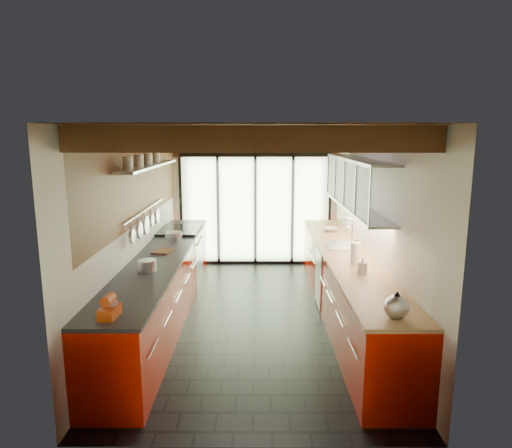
{
  "coord_description": "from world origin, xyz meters",
  "views": [
    {
      "loc": [
        0.04,
        -6.06,
        2.51
      ],
      "look_at": [
        0.02,
        0.4,
        1.25
      ],
      "focal_mm": 32.0,
      "sensor_mm": 36.0,
      "label": 1
    }
  ],
  "objects_px": {
    "soap_bottle": "(363,265)",
    "bowl": "(330,229)",
    "paper_towel": "(355,253)",
    "stand_mixer": "(110,308)",
    "kettle": "(397,306)"
  },
  "relations": [
    {
      "from": "kettle",
      "to": "paper_towel",
      "type": "bearing_deg",
      "value": 90.0
    },
    {
      "from": "kettle",
      "to": "bowl",
      "type": "distance_m",
      "value": 3.71
    },
    {
      "from": "stand_mixer",
      "to": "kettle",
      "type": "relative_size",
      "value": 0.92
    },
    {
      "from": "kettle",
      "to": "bowl",
      "type": "height_order",
      "value": "kettle"
    },
    {
      "from": "paper_towel",
      "to": "soap_bottle",
      "type": "distance_m",
      "value": 0.41
    },
    {
      "from": "kettle",
      "to": "bowl",
      "type": "xyz_separation_m",
      "value": [
        -0.0,
        3.71,
        -0.08
      ]
    },
    {
      "from": "stand_mixer",
      "to": "kettle",
      "type": "height_order",
      "value": "kettle"
    },
    {
      "from": "paper_towel",
      "to": "bowl",
      "type": "bearing_deg",
      "value": 90.0
    },
    {
      "from": "kettle",
      "to": "soap_bottle",
      "type": "height_order",
      "value": "kettle"
    },
    {
      "from": "paper_towel",
      "to": "bowl",
      "type": "height_order",
      "value": "paper_towel"
    },
    {
      "from": "kettle",
      "to": "soap_bottle",
      "type": "xyz_separation_m",
      "value": [
        -0.0,
        1.32,
        -0.02
      ]
    },
    {
      "from": "soap_bottle",
      "to": "bowl",
      "type": "xyz_separation_m",
      "value": [
        0.0,
        2.39,
        -0.07
      ]
    },
    {
      "from": "bowl",
      "to": "soap_bottle",
      "type": "bearing_deg",
      "value": -90.0
    },
    {
      "from": "stand_mixer",
      "to": "bowl",
      "type": "bearing_deg",
      "value": 55.56
    },
    {
      "from": "stand_mixer",
      "to": "kettle",
      "type": "xyz_separation_m",
      "value": [
        2.54,
        -0.01,
        0.03
      ]
    }
  ]
}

